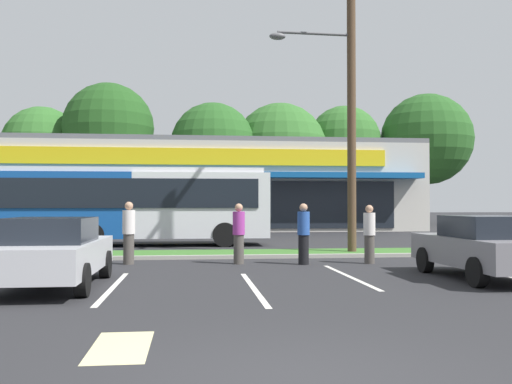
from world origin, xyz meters
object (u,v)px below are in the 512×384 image
(pedestrian_near_bench, at_px, (369,234))
(pedestrian_far, at_px, (129,233))
(pedestrian_mid, at_px, (304,234))
(car_2, at_px, (51,251))
(pedestrian_by_pole, at_px, (239,234))
(city_bus, at_px, (120,204))
(bus_stop_bench, at_px, (41,246))
(car_0, at_px, (65,223))
(car_3, at_px, (484,246))
(utility_pole, at_px, (348,92))

(pedestrian_near_bench, distance_m, pedestrian_far, 7.00)
(pedestrian_near_bench, height_order, pedestrian_far, pedestrian_far)
(pedestrian_mid, relative_size, pedestrian_far, 0.97)
(car_2, relative_size, pedestrian_by_pole, 2.62)
(city_bus, relative_size, bus_stop_bench, 7.82)
(pedestrian_by_pole, bearing_deg, pedestrian_near_bench, -79.84)
(car_0, xyz_separation_m, car_2, (3.81, -19.19, 0.03))
(car_3, bearing_deg, pedestrian_far, 63.45)
(bus_stop_bench, distance_m, pedestrian_by_pole, 5.89)
(car_0, xyz_separation_m, car_3, (13.45, -18.92, 0.03))
(car_2, bearing_deg, utility_pole, -50.23)
(pedestrian_by_pole, xyz_separation_m, pedestrian_far, (-3.17, 0.27, 0.03))
(car_0, height_order, car_3, car_3)
(bus_stop_bench, bearing_deg, car_2, 106.18)
(city_bus, distance_m, car_0, 7.99)
(city_bus, xyz_separation_m, pedestrian_near_bench, (8.15, -8.26, -0.91))
(car_0, bearing_deg, pedestrian_by_pole, 118.43)
(utility_pole, relative_size, city_bus, 0.84)
(bus_stop_bench, distance_m, pedestrian_near_bench, 9.69)
(pedestrian_by_pole, bearing_deg, utility_pole, -41.85)
(car_3, bearing_deg, car_2, 91.59)
(pedestrian_far, bearing_deg, pedestrian_by_pole, 179.41)
(bus_stop_bench, height_order, car_2, car_2)
(pedestrian_far, bearing_deg, pedestrian_mid, 177.24)
(car_2, xyz_separation_m, pedestrian_far, (1.10, 4.54, 0.16))
(city_bus, height_order, car_2, city_bus)
(car_3, xyz_separation_m, pedestrian_mid, (-3.53, 3.64, 0.13))
(city_bus, xyz_separation_m, bus_stop_bench, (-1.44, -6.95, -1.26))
(bus_stop_bench, xyz_separation_m, pedestrian_by_pole, (5.79, -0.99, 0.38))
(bus_stop_bench, bearing_deg, utility_pole, -170.64)
(pedestrian_mid, bearing_deg, car_2, 80.51)
(pedestrian_mid, bearing_deg, pedestrian_near_bench, -131.25)
(car_2, height_order, pedestrian_far, pedestrian_far)
(car_2, xyz_separation_m, car_3, (9.64, 0.27, 0.00))
(city_bus, distance_m, bus_stop_bench, 7.21)
(car_3, bearing_deg, utility_pole, 11.86)
(utility_pole, relative_size, car_2, 2.29)
(pedestrian_mid, bearing_deg, pedestrian_far, 40.77)
(car_0, bearing_deg, pedestrian_near_bench, 127.94)
(bus_stop_bench, bearing_deg, pedestrian_near_bench, 172.19)
(city_bus, relative_size, pedestrian_near_bench, 7.30)
(car_2, bearing_deg, city_bus, 0.39)
(car_0, distance_m, pedestrian_far, 15.45)
(bus_stop_bench, distance_m, car_3, 12.23)
(car_3, bearing_deg, pedestrian_near_bench, 23.09)
(bus_stop_bench, relative_size, pedestrian_mid, 0.91)
(city_bus, xyz_separation_m, car_0, (-3.73, 6.98, -1.04))
(car_3, height_order, pedestrian_mid, pedestrian_mid)
(city_bus, relative_size, pedestrian_mid, 7.12)
(bus_stop_bench, relative_size, pedestrian_by_pole, 0.91)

